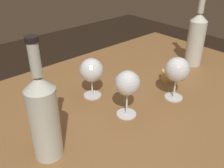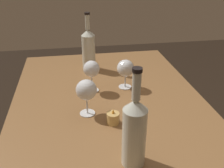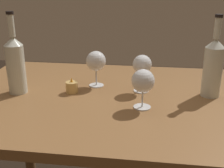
% 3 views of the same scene
% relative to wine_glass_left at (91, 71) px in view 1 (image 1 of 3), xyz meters
% --- Properties ---
extents(dining_table, '(1.30, 0.90, 0.74)m').
position_rel_wine_glass_left_xyz_m(dining_table, '(-0.13, 0.10, -0.19)').
color(dining_table, olive).
rests_on(dining_table, ground).
extents(wine_glass_left, '(0.09, 0.09, 0.15)m').
position_rel_wine_glass_left_xyz_m(wine_glass_left, '(0.00, 0.00, 0.00)').
color(wine_glass_left, white).
rests_on(wine_glass_left, dining_table).
extents(wine_glass_right, '(0.08, 0.08, 0.16)m').
position_rel_wine_glass_left_xyz_m(wine_glass_right, '(-0.01, 0.17, 0.01)').
color(wine_glass_right, white).
rests_on(wine_glass_right, dining_table).
extents(wine_glass_centre, '(0.09, 0.09, 0.16)m').
position_rel_wine_glass_left_xyz_m(wine_glass_centre, '(-0.22, 0.21, 0.01)').
color(wine_glass_centre, white).
rests_on(wine_glass_centre, dining_table).
extents(wine_bottle, '(0.08, 0.08, 0.34)m').
position_rel_wine_glass_left_xyz_m(wine_bottle, '(-0.53, 0.09, 0.02)').
color(wine_bottle, silver).
rests_on(wine_bottle, dining_table).
extents(wine_bottle_second, '(0.08, 0.08, 0.33)m').
position_rel_wine_glass_left_xyz_m(wine_bottle_second, '(0.27, 0.16, 0.02)').
color(wine_bottle_second, silver).
rests_on(wine_bottle_second, dining_table).
extents(votive_candle, '(0.05, 0.05, 0.07)m').
position_rel_wine_glass_left_xyz_m(votive_candle, '(-0.30, 0.11, -0.08)').
color(votive_candle, '#DBB266').
rests_on(votive_candle, dining_table).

